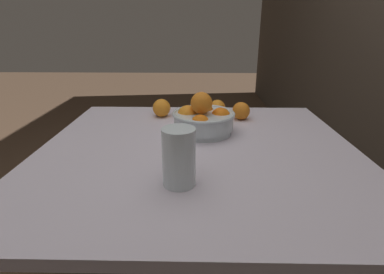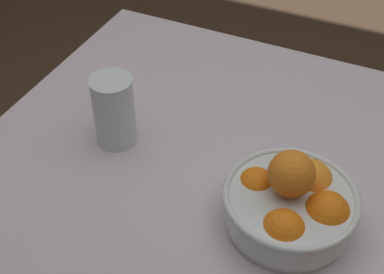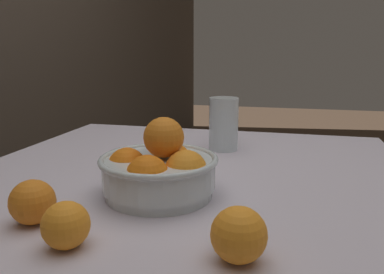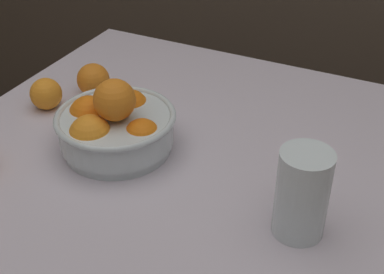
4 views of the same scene
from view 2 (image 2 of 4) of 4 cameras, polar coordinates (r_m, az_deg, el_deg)
dining_table at (r=1.06m, az=2.17°, el=-8.43°), size 1.00×1.04×0.70m
fruit_bowl at (r=0.93m, az=10.57°, el=-7.03°), size 0.23×0.23×0.16m
juice_glass at (r=1.07m, az=-8.27°, el=2.52°), size 0.08×0.08×0.15m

